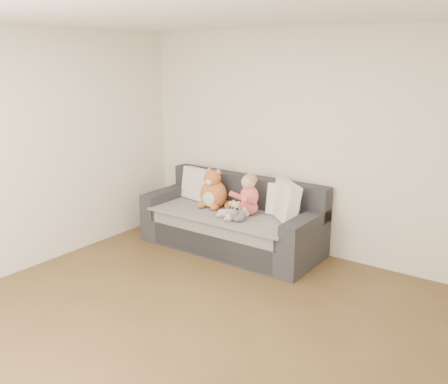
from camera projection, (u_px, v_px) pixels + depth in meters
name	position (u px, v px, depth m)	size (l,w,h in m)	color
room_shell	(195.00, 179.00, 4.13)	(5.00, 5.00, 5.00)	brown
sofa	(233.00, 223.00, 6.10)	(2.20, 0.94, 0.85)	#252429
cushion_left	(197.00, 184.00, 6.50)	(0.48, 0.28, 0.42)	silver
cushion_right_back	(284.00, 200.00, 5.83)	(0.42, 0.22, 0.39)	silver
cushion_right_front	(286.00, 201.00, 5.70)	(0.50, 0.46, 0.45)	silver
toddler	(246.00, 198.00, 5.84)	(0.37, 0.51, 0.50)	#E85164
plush_cat	(213.00, 192.00, 6.16)	(0.43, 0.38, 0.53)	#B25A27
teddy_bear	(236.00, 212.00, 5.70)	(0.18, 0.13, 0.23)	#CBB58C
plush_cow	(238.00, 215.00, 5.64)	(0.15, 0.23, 0.19)	white
sippy_cup	(230.00, 213.00, 5.76)	(0.10, 0.08, 0.11)	#6F3796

